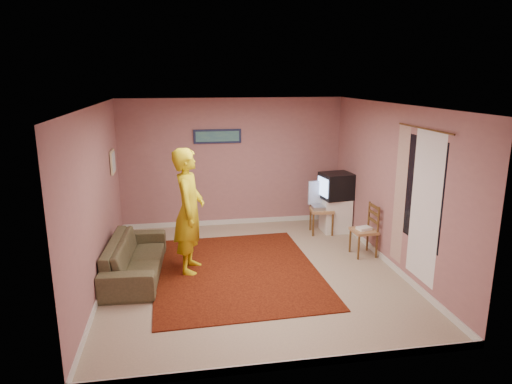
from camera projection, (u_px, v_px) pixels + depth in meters
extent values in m
plane|color=tan|center=(252.00, 272.00, 7.19)|extent=(5.00, 5.00, 0.00)
cube|color=#A46C6C|center=(233.00, 163.00, 9.27)|extent=(4.50, 0.02, 2.60)
cube|color=#A46C6C|center=(293.00, 254.00, 4.49)|extent=(4.50, 0.02, 2.60)
cube|color=#A46C6C|center=(97.00, 199.00, 6.51)|extent=(0.02, 5.00, 2.60)
cube|color=#A46C6C|center=(392.00, 187.00, 7.24)|extent=(0.02, 5.00, 2.60)
cube|color=silver|center=(252.00, 105.00, 6.56)|extent=(4.50, 5.00, 0.02)
cube|color=silver|center=(233.00, 222.00, 9.56)|extent=(4.50, 0.02, 0.10)
cube|color=silver|center=(291.00, 365.00, 4.80)|extent=(4.50, 0.02, 0.10)
cube|color=silver|center=(105.00, 280.00, 6.82)|extent=(0.02, 5.00, 0.10)
cube|color=silver|center=(386.00, 260.00, 7.55)|extent=(0.02, 5.00, 0.10)
cube|color=black|center=(422.00, 191.00, 6.35)|extent=(0.01, 1.10, 1.50)
cube|color=white|center=(425.00, 208.00, 6.25)|extent=(0.01, 0.75, 2.10)
cube|color=beige|center=(400.00, 195.00, 6.92)|extent=(0.01, 0.35, 2.10)
cylinder|color=brown|center=(424.00, 128.00, 6.13)|extent=(0.02, 1.40, 0.02)
cube|color=#161B3C|center=(217.00, 136.00, 9.05)|extent=(0.95, 0.03, 0.28)
cube|color=#2B5878|center=(217.00, 136.00, 9.03)|extent=(0.86, 0.01, 0.20)
cube|color=beige|center=(113.00, 162.00, 7.98)|extent=(0.03, 0.38, 0.42)
cube|color=silver|center=(114.00, 162.00, 7.98)|extent=(0.01, 0.30, 0.34)
cube|color=black|center=(236.00, 271.00, 7.23)|extent=(2.64, 3.26, 0.02)
cube|color=white|center=(335.00, 215.00, 9.06)|extent=(0.53, 0.48, 0.67)
cube|color=black|center=(337.00, 186.00, 8.91)|extent=(0.65, 0.61, 0.51)
cube|color=#8CB2F2|center=(323.00, 187.00, 8.82)|extent=(0.08, 0.42, 0.36)
cube|color=#AE8054|center=(322.00, 210.00, 8.90)|extent=(0.49, 0.47, 0.05)
cube|color=brown|center=(322.00, 198.00, 8.84)|extent=(0.44, 0.10, 0.50)
cube|color=#B3B3B8|center=(322.00, 207.00, 8.89)|extent=(0.39, 0.29, 0.07)
cube|color=#7D95CC|center=(319.00, 192.00, 9.01)|extent=(0.45, 0.06, 0.47)
cube|color=#AE8054|center=(364.00, 231.00, 7.80)|extent=(0.41, 0.43, 0.05)
cube|color=brown|center=(365.00, 218.00, 7.74)|extent=(0.06, 0.41, 0.46)
cube|color=white|center=(364.00, 228.00, 7.78)|extent=(0.27, 0.22, 0.05)
imported|color=brown|center=(135.00, 257.00, 7.04)|extent=(0.89, 2.02, 0.58)
imported|color=yellow|center=(189.00, 211.00, 7.04)|extent=(0.60, 0.79, 1.97)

